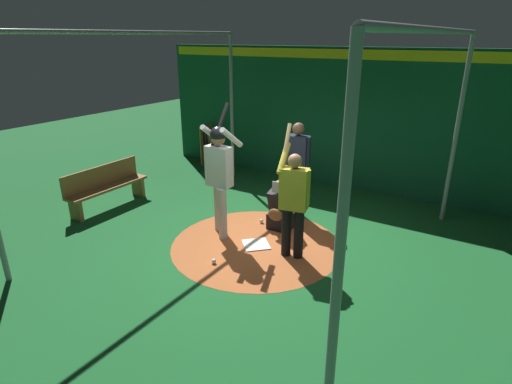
{
  "coord_description": "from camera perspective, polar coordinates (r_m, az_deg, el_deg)",
  "views": [
    {
      "loc": [
        5.21,
        3.29,
        3.28
      ],
      "look_at": [
        0.0,
        0.0,
        0.95
      ],
      "focal_mm": 29.04,
      "sensor_mm": 36.0,
      "label": 1
    }
  ],
  "objects": [
    {
      "name": "visitor",
      "position": [
        6.28,
        5.18,
        -0.93
      ],
      "size": [
        0.55,
        0.55,
        2.05
      ],
      "rotation": [
        0.0,
        0.0,
        0.21
      ],
      "color": "black",
      "rests_on": "ground"
    },
    {
      "name": "batter",
      "position": [
        6.95,
        -5.07,
        3.08
      ],
      "size": [
        0.68,
        0.49,
        2.24
      ],
      "color": "#BCBCC0",
      "rests_on": "ground"
    },
    {
      "name": "baseball_0",
      "position": [
        6.47,
        -5.84,
        -9.45
      ],
      "size": [
        0.07,
        0.07,
        0.07
      ],
      "primitive_type": "sphere",
      "color": "white",
      "rests_on": "dirt_circle"
    },
    {
      "name": "cage_frame",
      "position": [
        6.24,
        0.0,
        11.84
      ],
      "size": [
        5.66,
        4.96,
        3.37
      ],
      "color": "gray",
      "rests_on": "ground"
    },
    {
      "name": "bat_rack",
      "position": [
        11.4,
        -6.42,
        6.43
      ],
      "size": [
        0.7,
        0.2,
        1.05
      ],
      "color": "olive",
      "rests_on": "ground"
    },
    {
      "name": "baseball_1",
      "position": [
        7.75,
        0.75,
        -4.01
      ],
      "size": [
        0.07,
        0.07,
        0.07
      ],
      "primitive_type": "sphere",
      "color": "white",
      "rests_on": "dirt_circle"
    },
    {
      "name": "dirt_circle",
      "position": [
        6.99,
        0.0,
        -7.28
      ],
      "size": [
        2.83,
        2.83,
        0.01
      ],
      "primitive_type": "cylinder",
      "color": "#B76033",
      "rests_on": "ground"
    },
    {
      "name": "ground_plane",
      "position": [
        6.99,
        0.0,
        -7.31
      ],
      "size": [
        25.5,
        25.5,
        0.0
      ],
      "primitive_type": "plane",
      "color": "#195B28"
    },
    {
      "name": "catcher",
      "position": [
        7.41,
        3.37,
        -2.5
      ],
      "size": [
        0.58,
        0.4,
        0.94
      ],
      "color": "black",
      "rests_on": "ground"
    },
    {
      "name": "home_plate",
      "position": [
        6.98,
        0.0,
        -7.22
      ],
      "size": [
        0.59,
        0.59,
        0.01
      ],
      "primitive_type": "cube",
      "rotation": [
        0.0,
        0.0,
        0.79
      ],
      "color": "white",
      "rests_on": "dirt_circle"
    },
    {
      "name": "back_wall",
      "position": [
        9.6,
        11.85,
        9.89
      ],
      "size": [
        0.23,
        9.5,
        3.07
      ],
      "color": "#145133",
      "rests_on": "ground"
    },
    {
      "name": "umpire",
      "position": [
        7.8,
        5.7,
        3.8
      ],
      "size": [
        0.23,
        0.49,
        1.82
      ],
      "color": "#4C4C51",
      "rests_on": "ground"
    },
    {
      "name": "bench",
      "position": [
        8.88,
        -19.97,
        0.81
      ],
      "size": [
        1.78,
        0.36,
        0.85
      ],
      "color": "olive",
      "rests_on": "ground"
    }
  ]
}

